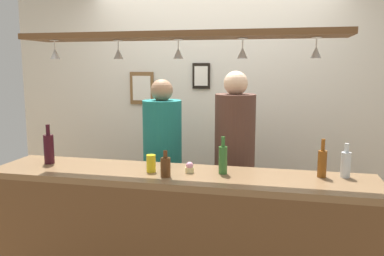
% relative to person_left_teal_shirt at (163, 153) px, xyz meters
% --- Properties ---
extents(back_wall, '(4.40, 0.06, 2.60)m').
position_rel_person_left_teal_shirt_xyz_m(back_wall, '(0.32, 0.76, 0.31)').
color(back_wall, silver).
rests_on(back_wall, ground_plane).
extents(bar_counter, '(2.70, 0.55, 1.01)m').
position_rel_person_left_teal_shirt_xyz_m(bar_counter, '(0.32, -0.85, -0.30)').
color(bar_counter, brown).
rests_on(bar_counter, ground_plane).
extents(overhead_glass_rack, '(2.20, 0.36, 0.04)m').
position_rel_person_left_teal_shirt_xyz_m(overhead_glass_rack, '(0.32, -0.64, 0.97)').
color(overhead_glass_rack, brown).
extents(hanging_wineglass_far_left, '(0.07, 0.07, 0.13)m').
position_rel_person_left_teal_shirt_xyz_m(hanging_wineglass_far_left, '(-0.57, -0.71, 0.85)').
color(hanging_wineglass_far_left, silver).
rests_on(hanging_wineglass_far_left, overhead_glass_rack).
extents(hanging_wineglass_left, '(0.07, 0.07, 0.13)m').
position_rel_person_left_teal_shirt_xyz_m(hanging_wineglass_left, '(-0.13, -0.62, 0.85)').
color(hanging_wineglass_left, silver).
rests_on(hanging_wineglass_left, overhead_glass_rack).
extents(hanging_wineglass_center_left, '(0.07, 0.07, 0.13)m').
position_rel_person_left_teal_shirt_xyz_m(hanging_wineglass_center_left, '(0.32, -0.63, 0.85)').
color(hanging_wineglass_center_left, silver).
rests_on(hanging_wineglass_center_left, overhead_glass_rack).
extents(hanging_wineglass_center, '(0.07, 0.07, 0.13)m').
position_rel_person_left_teal_shirt_xyz_m(hanging_wineglass_center, '(0.75, -0.63, 0.85)').
color(hanging_wineglass_center, silver).
rests_on(hanging_wineglass_center, overhead_glass_rack).
extents(hanging_wineglass_center_right, '(0.07, 0.07, 0.13)m').
position_rel_person_left_teal_shirt_xyz_m(hanging_wineglass_center_right, '(1.21, -0.62, 0.85)').
color(hanging_wineglass_center_right, silver).
rests_on(hanging_wineglass_center_right, overhead_glass_rack).
extents(person_left_teal_shirt, '(0.34, 0.34, 1.64)m').
position_rel_person_left_teal_shirt_xyz_m(person_left_teal_shirt, '(0.00, 0.00, 0.00)').
color(person_left_teal_shirt, '#2D334C').
rests_on(person_left_teal_shirt, ground_plane).
extents(person_middle_brown_shirt, '(0.34, 0.34, 1.71)m').
position_rel_person_left_teal_shirt_xyz_m(person_middle_brown_shirt, '(0.64, 0.00, 0.05)').
color(person_middle_brown_shirt, '#2D334C').
rests_on(person_middle_brown_shirt, ground_plane).
extents(bottle_wine_dark_red, '(0.08, 0.08, 0.30)m').
position_rel_person_left_teal_shirt_xyz_m(bottle_wine_dark_red, '(-0.71, -0.64, 0.14)').
color(bottle_wine_dark_red, '#380F19').
rests_on(bottle_wine_dark_red, bar_counter).
extents(bottle_beer_amber_tall, '(0.06, 0.06, 0.26)m').
position_rel_person_left_teal_shirt_xyz_m(bottle_beer_amber_tall, '(1.29, -0.57, 0.13)').
color(bottle_beer_amber_tall, brown).
rests_on(bottle_beer_amber_tall, bar_counter).
extents(bottle_soda_clear, '(0.06, 0.06, 0.23)m').
position_rel_person_left_teal_shirt_xyz_m(bottle_soda_clear, '(1.44, -0.54, 0.12)').
color(bottle_soda_clear, silver).
rests_on(bottle_soda_clear, bar_counter).
extents(bottle_beer_brown_stubby, '(0.07, 0.07, 0.18)m').
position_rel_person_left_teal_shirt_xyz_m(bottle_beer_brown_stubby, '(0.27, -0.80, 0.10)').
color(bottle_beer_brown_stubby, '#512D14').
rests_on(bottle_beer_brown_stubby, bar_counter).
extents(bottle_beer_green_import, '(0.06, 0.06, 0.26)m').
position_rel_person_left_teal_shirt_xyz_m(bottle_beer_green_import, '(0.63, -0.64, 0.13)').
color(bottle_beer_green_import, '#336B2D').
rests_on(bottle_beer_green_import, bar_counter).
extents(drink_can, '(0.07, 0.07, 0.12)m').
position_rel_person_left_teal_shirt_xyz_m(drink_can, '(0.13, -0.70, 0.09)').
color(drink_can, yellow).
rests_on(drink_can, bar_counter).
extents(cupcake, '(0.06, 0.06, 0.08)m').
position_rel_person_left_teal_shirt_xyz_m(cupcake, '(0.40, -0.67, 0.06)').
color(cupcake, beige).
rests_on(cupcake, bar_counter).
extents(picture_frame_caricature, '(0.26, 0.02, 0.34)m').
position_rel_person_left_teal_shirt_xyz_m(picture_frame_caricature, '(-0.44, 0.71, 0.53)').
color(picture_frame_caricature, brown).
rests_on(picture_frame_caricature, back_wall).
extents(picture_frame_crest, '(0.18, 0.02, 0.26)m').
position_rel_person_left_teal_shirt_xyz_m(picture_frame_crest, '(0.20, 0.71, 0.66)').
color(picture_frame_crest, black).
rests_on(picture_frame_crest, back_wall).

